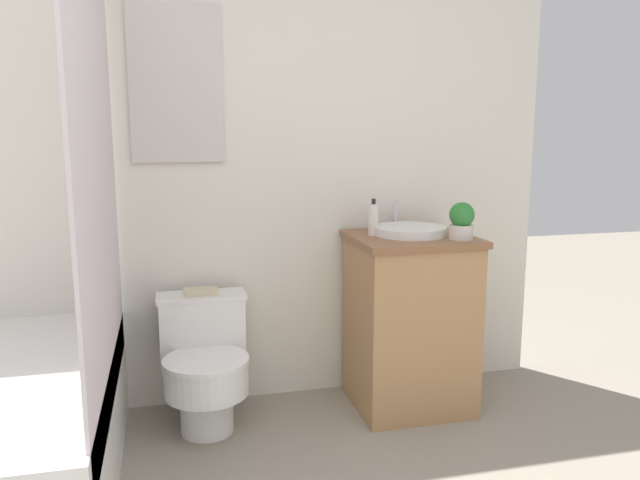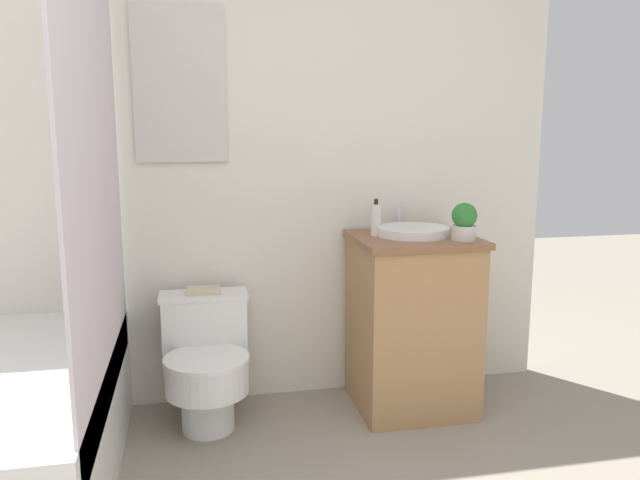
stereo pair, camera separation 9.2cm
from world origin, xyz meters
name	(u,v)px [view 1 (the left image)]	position (x,y,z in m)	size (l,w,h in m)	color
wall_back	(219,143)	(0.00, 2.12, 1.26)	(3.26, 0.07, 2.50)	silver
shower_area	(21,425)	(-0.78, 1.39, 0.29)	(0.67, 1.41, 1.98)	white
toilet	(205,362)	(-0.12, 1.83, 0.30)	(0.40, 0.51, 0.58)	white
vanity	(409,321)	(0.85, 1.82, 0.42)	(0.55, 0.52, 0.83)	#AD7F51
sink	(410,230)	(0.85, 1.84, 0.85)	(0.34, 0.37, 0.13)	white
soap_bottle	(373,219)	(0.68, 1.87, 0.91)	(0.05, 0.05, 0.17)	silver
potted_plant	(462,221)	(1.03, 1.68, 0.92)	(0.11, 0.11, 0.17)	beige
book_on_tank	(201,292)	(-0.12, 1.96, 0.59)	(0.15, 0.10, 0.02)	beige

